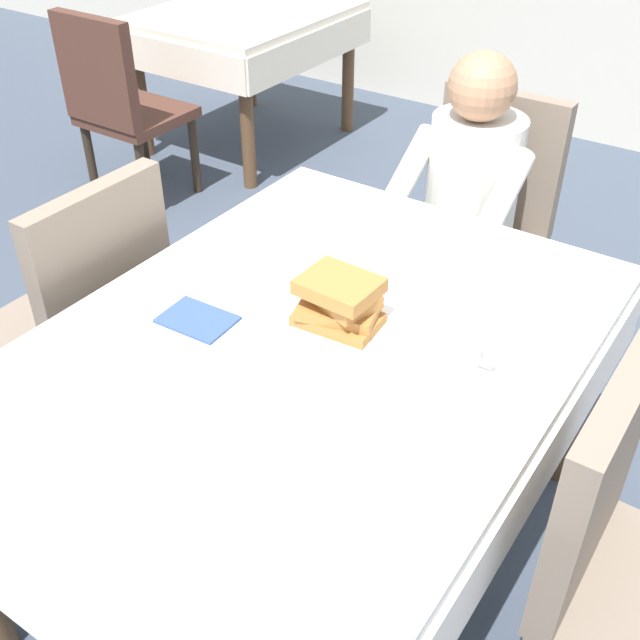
% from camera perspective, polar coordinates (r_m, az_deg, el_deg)
% --- Properties ---
extents(ground_plane, '(14.00, 14.00, 0.00)m').
position_cam_1_polar(ground_plane, '(2.25, -0.74, -16.68)').
color(ground_plane, '#3D4756').
extents(dining_table_main, '(1.12, 1.52, 0.74)m').
position_cam_1_polar(dining_table_main, '(1.78, -0.90, -3.86)').
color(dining_table_main, white).
rests_on(dining_table_main, ground).
extents(chair_diner, '(0.44, 0.45, 0.93)m').
position_cam_1_polar(chair_diner, '(2.75, 11.96, 7.83)').
color(chair_diner, '#7A6B5B').
rests_on(chair_diner, ground).
extents(diner_person, '(0.40, 0.43, 1.12)m').
position_cam_1_polar(diner_person, '(2.56, 10.89, 9.25)').
color(diner_person, silver).
rests_on(diner_person, ground).
extents(chair_left_side, '(0.45, 0.44, 0.93)m').
position_cam_1_polar(chair_left_side, '(2.30, -16.81, 0.91)').
color(chair_left_side, '#7A6B5B').
rests_on(chair_left_side, ground).
extents(chair_right_side, '(0.45, 0.44, 0.93)m').
position_cam_1_polar(chair_right_side, '(1.68, 22.12, -16.30)').
color(chair_right_side, '#7A6B5B').
rests_on(chair_right_side, ground).
extents(plate_breakfast, '(0.28, 0.28, 0.02)m').
position_cam_1_polar(plate_breakfast, '(1.76, 1.54, -0.33)').
color(plate_breakfast, white).
rests_on(plate_breakfast, dining_table_main).
extents(breakfast_stack, '(0.20, 0.17, 0.12)m').
position_cam_1_polar(breakfast_stack, '(1.72, 1.45, 1.41)').
color(breakfast_stack, '#A36B33').
rests_on(breakfast_stack, plate_breakfast).
extents(cup_coffee, '(0.11, 0.08, 0.08)m').
position_cam_1_polar(cup_coffee, '(1.66, 10.68, -2.14)').
color(cup_coffee, white).
rests_on(cup_coffee, dining_table_main).
extents(syrup_pitcher, '(0.08, 0.08, 0.07)m').
position_cam_1_polar(syrup_pitcher, '(1.99, -0.48, 5.23)').
color(syrup_pitcher, silver).
rests_on(syrup_pitcher, dining_table_main).
extents(fork_left_of_plate, '(0.03, 0.18, 0.00)m').
position_cam_1_polar(fork_left_of_plate, '(1.84, -3.76, 1.20)').
color(fork_left_of_plate, silver).
rests_on(fork_left_of_plate, dining_table_main).
extents(knife_right_of_plate, '(0.02, 0.20, 0.00)m').
position_cam_1_polar(knife_right_of_plate, '(1.68, 6.61, -2.97)').
color(knife_right_of_plate, silver).
rests_on(knife_right_of_plate, dining_table_main).
extents(spoon_near_edge, '(0.15, 0.05, 0.00)m').
position_cam_1_polar(spoon_near_edge, '(1.59, -6.45, -5.67)').
color(spoon_near_edge, silver).
rests_on(spoon_near_edge, dining_table_main).
extents(napkin_folded, '(0.18, 0.13, 0.01)m').
position_cam_1_polar(napkin_folded, '(1.81, -9.12, 0.03)').
color(napkin_folded, '#334C7F').
rests_on(napkin_folded, dining_table_main).
extents(background_table_far, '(0.92, 1.12, 0.74)m').
position_cam_1_polar(background_table_far, '(4.45, -5.59, 20.54)').
color(background_table_far, silver).
rests_on(background_table_far, ground).
extents(background_chair_empty, '(0.44, 0.45, 0.93)m').
position_cam_1_polar(background_chair_empty, '(3.83, -14.78, 15.54)').
color(background_chair_empty, '#4C2D23').
rests_on(background_chair_empty, ground).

